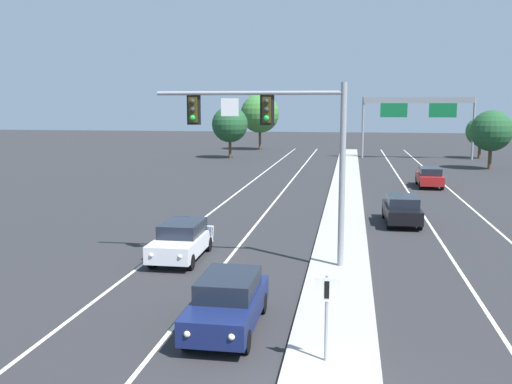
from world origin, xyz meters
TOP-DOWN VIEW (x-y plane):
  - median_island at (0.00, 18.00)m, footprint 2.40×110.00m
  - lane_stripe_oncoming_center at (-4.70, 25.00)m, footprint 0.14×100.00m
  - lane_stripe_receding_center at (4.70, 25.00)m, footprint 0.14×100.00m
  - edge_stripe_left at (-8.00, 25.00)m, footprint 0.14×100.00m
  - edge_stripe_right at (8.00, 25.00)m, footprint 0.14×100.00m
  - overhead_signal_mast at (-2.39, 11.07)m, footprint 7.55×0.44m
  - median_sign_post at (-0.16, 2.34)m, footprint 0.60×0.10m
  - car_oncoming_navy at (-3.09, 4.31)m, footprint 1.84×4.48m
  - car_oncoming_white at (-6.66, 11.52)m, footprint 1.86×4.49m
  - car_receding_black at (3.17, 20.48)m, footprint 1.90×4.50m
  - car_receding_red at (6.59, 35.65)m, footprint 1.87×4.49m
  - highway_sign_gantry at (8.20, 60.50)m, footprint 13.28×0.42m
  - tree_far_right_c at (14.34, 49.91)m, footprint 4.15×4.15m
  - tree_far_left_a at (-14.43, 57.69)m, footprint 4.41×4.41m
  - tree_far_left_b at (-12.91, 71.58)m, footprint 5.62×5.62m
  - tree_far_right_b at (15.91, 62.33)m, footprint 3.52×3.52m

SIDE VIEW (x-z plane):
  - lane_stripe_oncoming_center at x=-4.70m, z-range 0.00..0.01m
  - lane_stripe_receding_center at x=4.70m, z-range 0.00..0.01m
  - edge_stripe_left at x=-8.00m, z-range 0.00..0.01m
  - edge_stripe_right at x=8.00m, z-range 0.00..0.01m
  - median_island at x=0.00m, z-range 0.00..0.15m
  - car_oncoming_navy at x=-3.09m, z-range 0.03..1.61m
  - car_oncoming_white at x=-6.66m, z-range 0.03..1.61m
  - car_receding_black at x=3.17m, z-range 0.03..1.61m
  - car_receding_red at x=6.59m, z-range 0.03..1.61m
  - median_sign_post at x=-0.16m, z-range 0.49..2.69m
  - tree_far_right_b at x=15.91m, z-range 0.77..5.87m
  - tree_far_right_c at x=14.34m, z-range 0.92..6.92m
  - tree_far_left_a at x=-14.43m, z-range 0.98..7.36m
  - tree_far_left_b at x=-12.91m, z-range 1.25..9.37m
  - overhead_signal_mast at x=-2.39m, z-range 1.74..8.94m
  - highway_sign_gantry at x=8.20m, z-range 2.41..9.91m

